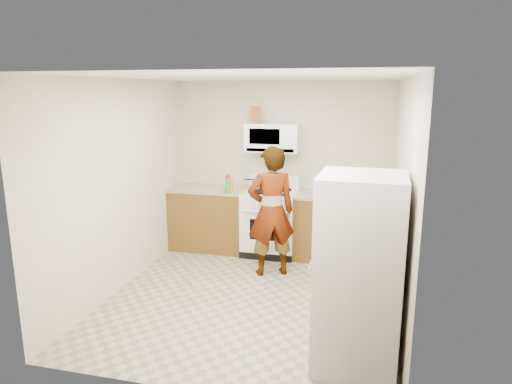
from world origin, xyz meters
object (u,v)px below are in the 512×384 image
(saucepan, at_px, (262,183))
(fridge, at_px, (358,273))
(kettle, at_px, (317,185))
(gas_range, at_px, (270,221))
(person, at_px, (271,211))
(microwave, at_px, (273,137))

(saucepan, bearing_deg, fridge, -61.44)
(saucepan, bearing_deg, kettle, 1.62)
(gas_range, relative_size, person, 0.67)
(gas_range, distance_m, microwave, 1.22)
(person, distance_m, saucepan, 0.99)
(gas_range, distance_m, saucepan, 0.58)
(microwave, distance_m, saucepan, 0.70)
(kettle, bearing_deg, microwave, -154.50)
(saucepan, bearing_deg, person, -69.47)
(person, xyz_separation_m, kettle, (0.48, 0.93, 0.19))
(person, bearing_deg, microwave, -103.68)
(microwave, height_order, saucepan, microwave)
(microwave, bearing_deg, saucepan, 172.83)
(fridge, height_order, kettle, fridge)
(person, xyz_separation_m, fridge, (1.14, -1.81, 0.01))
(fridge, bearing_deg, kettle, 105.53)
(kettle, height_order, saucepan, kettle)
(microwave, relative_size, saucepan, 3.02)
(gas_range, height_order, microwave, microwave)
(gas_range, bearing_deg, person, -77.18)
(gas_range, xyz_separation_m, person, (0.17, -0.76, 0.36))
(gas_range, height_order, fridge, fridge)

